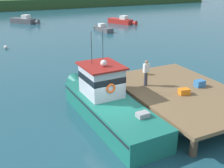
% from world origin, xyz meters
% --- Properties ---
extents(ground_plane, '(200.00, 200.00, 0.00)m').
position_xyz_m(ground_plane, '(0.00, 0.00, 0.00)').
color(ground_plane, '#1E4C5B').
extents(dock, '(6.00, 9.00, 1.20)m').
position_xyz_m(dock, '(4.80, 0.00, 1.07)').
color(dock, '#4C3D2D').
rests_on(dock, ground).
extents(main_fishing_boat, '(2.84, 9.86, 4.80)m').
position_xyz_m(main_fishing_boat, '(0.18, 0.81, 1.01)').
color(main_fishing_boat, '#196B5B').
rests_on(main_fishing_boat, ground).
extents(crate_single_far, '(0.68, 0.56, 0.34)m').
position_xyz_m(crate_single_far, '(4.47, -0.57, 1.37)').
color(crate_single_far, orange).
rests_on(crate_single_far, dock).
extents(crate_stack_near_edge, '(0.60, 0.44, 0.40)m').
position_xyz_m(crate_stack_near_edge, '(6.12, -0.03, 1.40)').
color(crate_stack_near_edge, '#3370B2').
rests_on(crate_stack_near_edge, dock).
extents(bait_bucket, '(0.32, 0.32, 0.34)m').
position_xyz_m(bait_bucket, '(4.38, 3.30, 1.37)').
color(bait_bucket, yellow).
rests_on(bait_bucket, dock).
extents(deckhand_by_the_boat, '(0.36, 0.22, 1.63)m').
position_xyz_m(deckhand_by_the_boat, '(3.21, 1.58, 2.06)').
color(deckhand_by_the_boat, '#383842').
rests_on(deckhand_by_the_boat, dock).
extents(moored_boat_far_right, '(1.53, 4.39, 1.10)m').
position_xyz_m(moored_boat_far_right, '(10.93, 25.49, 0.38)').
color(moored_boat_far_right, '#4C4C51').
rests_on(moored_boat_far_right, ground).
extents(moored_boat_outer_mooring, '(4.53, 5.19, 1.46)m').
position_xyz_m(moored_boat_outer_mooring, '(1.74, 38.18, 0.50)').
color(moored_boat_outer_mooring, '#4C4C51').
rests_on(moored_boat_outer_mooring, ground).
extents(moored_boat_near_channel, '(3.42, 5.46, 1.41)m').
position_xyz_m(moored_boat_near_channel, '(16.68, 30.33, 0.48)').
color(moored_boat_near_channel, red).
rests_on(moored_boat_near_channel, ground).
extents(mooring_buoy_spare_mooring, '(0.43, 0.43, 0.43)m').
position_xyz_m(mooring_buoy_spare_mooring, '(-3.25, 20.33, 0.21)').
color(mooring_buoy_spare_mooring, silver).
rests_on(mooring_buoy_spare_mooring, ground).
extents(far_shoreline, '(120.00, 8.00, 2.40)m').
position_xyz_m(far_shoreline, '(0.00, 62.00, 1.20)').
color(far_shoreline, '#284723').
rests_on(far_shoreline, ground).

